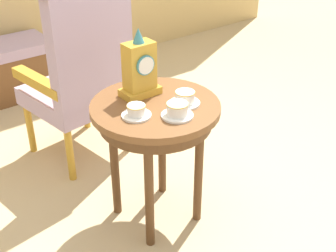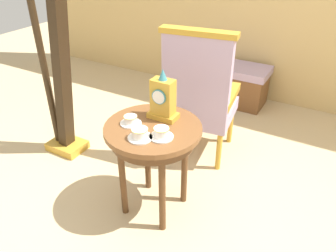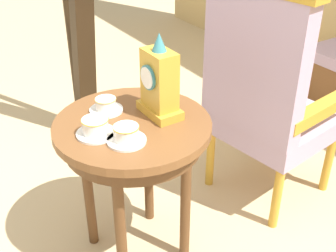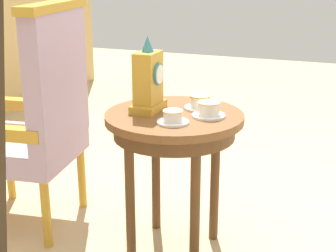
{
  "view_description": "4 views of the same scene",
  "coord_description": "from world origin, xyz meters",
  "px_view_note": "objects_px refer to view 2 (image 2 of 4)",
  "views": [
    {
      "loc": [
        -1.22,
        -1.5,
        1.68
      ],
      "look_at": [
        -0.04,
        0.03,
        0.55
      ],
      "focal_mm": 49.44,
      "sensor_mm": 36.0,
      "label": 1
    },
    {
      "loc": [
        0.86,
        -1.42,
        1.73
      ],
      "look_at": [
        -0.05,
        0.18,
        0.63
      ],
      "focal_mm": 35.3,
      "sensor_mm": 36.0,
      "label": 2
    },
    {
      "loc": [
        1.23,
        -0.62,
        1.54
      ],
      "look_at": [
        -0.0,
        0.17,
        0.67
      ],
      "focal_mm": 47.37,
      "sensor_mm": 36.0,
      "label": 3
    },
    {
      "loc": [
        -2.12,
        -0.68,
        1.32
      ],
      "look_at": [
        -0.06,
        0.1,
        0.6
      ],
      "focal_mm": 54.52,
      "sensor_mm": 36.0,
      "label": 4
    }
  ],
  "objects_px": {
    "mantel_clock": "(163,99)",
    "window_bench": "(227,82)",
    "harp": "(57,77)",
    "teacup_center": "(161,133)",
    "teacup_left": "(131,120)",
    "side_table": "(153,138)",
    "teacup_right": "(140,134)",
    "armchair": "(200,95)"
  },
  "relations": [
    {
      "from": "teacup_left",
      "to": "armchair",
      "type": "xyz_separation_m",
      "value": [
        0.13,
        0.76,
        -0.11
      ]
    },
    {
      "from": "teacup_left",
      "to": "mantel_clock",
      "type": "xyz_separation_m",
      "value": [
        0.14,
        0.17,
        0.11
      ]
    },
    {
      "from": "side_table",
      "to": "teacup_left",
      "type": "relative_size",
      "value": 4.99
    },
    {
      "from": "harp",
      "to": "window_bench",
      "type": "xyz_separation_m",
      "value": [
        0.86,
        1.66,
        -0.49
      ]
    },
    {
      "from": "teacup_center",
      "to": "mantel_clock",
      "type": "height_order",
      "value": "mantel_clock"
    },
    {
      "from": "harp",
      "to": "armchair",
      "type": "bearing_deg",
      "value": 25.48
    },
    {
      "from": "teacup_left",
      "to": "harp",
      "type": "height_order",
      "value": "harp"
    },
    {
      "from": "teacup_left",
      "to": "window_bench",
      "type": "distance_m",
      "value": 1.99
    },
    {
      "from": "teacup_left",
      "to": "mantel_clock",
      "type": "distance_m",
      "value": 0.24
    },
    {
      "from": "mantel_clock",
      "to": "teacup_left",
      "type": "bearing_deg",
      "value": -129.45
    },
    {
      "from": "side_table",
      "to": "mantel_clock",
      "type": "height_order",
      "value": "mantel_clock"
    },
    {
      "from": "teacup_right",
      "to": "harp",
      "type": "xyz_separation_m",
      "value": [
        -1.05,
        0.38,
        0.0
      ]
    },
    {
      "from": "side_table",
      "to": "mantel_clock",
      "type": "relative_size",
      "value": 2.01
    },
    {
      "from": "teacup_left",
      "to": "teacup_center",
      "type": "distance_m",
      "value": 0.25
    },
    {
      "from": "harp",
      "to": "teacup_center",
      "type": "bearing_deg",
      "value": -15.01
    },
    {
      "from": "window_bench",
      "to": "mantel_clock",
      "type": "bearing_deg",
      "value": -84.01
    },
    {
      "from": "window_bench",
      "to": "side_table",
      "type": "bearing_deg",
      "value": -84.45
    },
    {
      "from": "mantel_clock",
      "to": "window_bench",
      "type": "xyz_separation_m",
      "value": [
        -0.18,
        1.76,
        -0.59
      ]
    },
    {
      "from": "teacup_right",
      "to": "armchair",
      "type": "relative_size",
      "value": 0.13
    },
    {
      "from": "mantel_clock",
      "to": "armchair",
      "type": "relative_size",
      "value": 0.29
    },
    {
      "from": "armchair",
      "to": "window_bench",
      "type": "height_order",
      "value": "armchair"
    },
    {
      "from": "teacup_center",
      "to": "armchair",
      "type": "relative_size",
      "value": 0.13
    },
    {
      "from": "side_table",
      "to": "window_bench",
      "type": "height_order",
      "value": "side_table"
    },
    {
      "from": "teacup_right",
      "to": "teacup_center",
      "type": "xyz_separation_m",
      "value": [
        0.1,
        0.07,
        -0.0
      ]
    },
    {
      "from": "side_table",
      "to": "teacup_right",
      "type": "bearing_deg",
      "value": -87.08
    },
    {
      "from": "teacup_left",
      "to": "teacup_right",
      "type": "bearing_deg",
      "value": -37.82
    },
    {
      "from": "teacup_center",
      "to": "side_table",
      "type": "bearing_deg",
      "value": 142.91
    },
    {
      "from": "teacup_left",
      "to": "window_bench",
      "type": "xyz_separation_m",
      "value": [
        -0.05,
        1.93,
        -0.48
      ]
    },
    {
      "from": "teacup_left",
      "to": "window_bench",
      "type": "height_order",
      "value": "teacup_left"
    },
    {
      "from": "side_table",
      "to": "window_bench",
      "type": "xyz_separation_m",
      "value": [
        -0.18,
        1.89,
        -0.36
      ]
    },
    {
      "from": "teacup_center",
      "to": "harp",
      "type": "distance_m",
      "value": 1.19
    },
    {
      "from": "teacup_right",
      "to": "mantel_clock",
      "type": "relative_size",
      "value": 0.44
    },
    {
      "from": "teacup_left",
      "to": "window_bench",
      "type": "bearing_deg",
      "value": 91.39
    },
    {
      "from": "teacup_center",
      "to": "armchair",
      "type": "xyz_separation_m",
      "value": [
        -0.12,
        0.8,
        -0.11
      ]
    },
    {
      "from": "armchair",
      "to": "window_bench",
      "type": "xyz_separation_m",
      "value": [
        -0.18,
        1.17,
        -0.37
      ]
    },
    {
      "from": "teacup_right",
      "to": "harp",
      "type": "relative_size",
      "value": 0.08
    },
    {
      "from": "teacup_right",
      "to": "side_table",
      "type": "bearing_deg",
      "value": 92.92
    },
    {
      "from": "side_table",
      "to": "window_bench",
      "type": "bearing_deg",
      "value": 95.55
    },
    {
      "from": "side_table",
      "to": "mantel_clock",
      "type": "distance_m",
      "value": 0.26
    },
    {
      "from": "mantel_clock",
      "to": "armchair",
      "type": "distance_m",
      "value": 0.63
    },
    {
      "from": "armchair",
      "to": "teacup_right",
      "type": "bearing_deg",
      "value": -89.07
    },
    {
      "from": "teacup_left",
      "to": "mantel_clock",
      "type": "bearing_deg",
      "value": 50.55
    }
  ]
}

